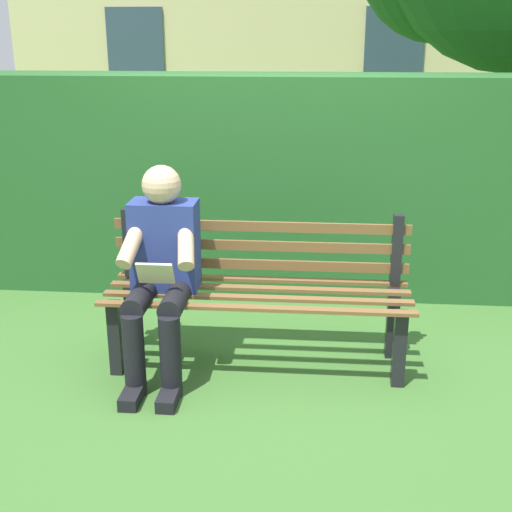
{
  "coord_description": "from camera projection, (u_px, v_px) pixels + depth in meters",
  "views": [
    {
      "loc": [
        -0.3,
        3.55,
        1.88
      ],
      "look_at": [
        0.0,
        0.1,
        0.72
      ],
      "focal_mm": 46.44,
      "sensor_mm": 36.0,
      "label": 1
    }
  ],
  "objects": [
    {
      "name": "park_bench",
      "position": [
        259.0,
        288.0,
        3.9
      ],
      "size": [
        1.77,
        0.51,
        0.89
      ],
      "color": "black",
      "rests_on": "ground"
    },
    {
      "name": "hedge_backdrop",
      "position": [
        277.0,
        180.0,
        5.02
      ],
      "size": [
        6.02,
        0.75,
        1.68
      ],
      "color": "#265B28",
      "rests_on": "ground"
    },
    {
      "name": "person_seated",
      "position": [
        161.0,
        267.0,
        3.72
      ],
      "size": [
        0.44,
        0.73,
        1.2
      ],
      "color": "navy",
      "rests_on": "ground"
    },
    {
      "name": "ground",
      "position": [
        257.0,
        364.0,
        3.98
      ],
      "size": [
        60.0,
        60.0,
        0.0
      ],
      "primitive_type": "plane",
      "color": "#3D6B2D"
    }
  ]
}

